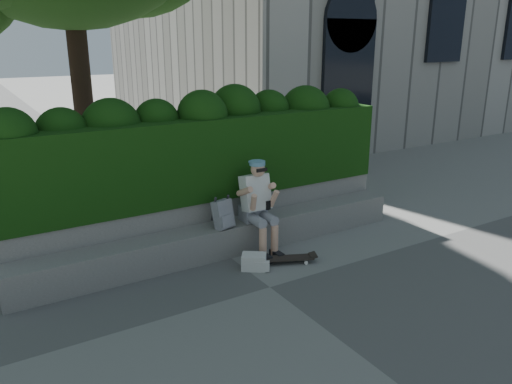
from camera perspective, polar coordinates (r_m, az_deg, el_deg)
ground at (r=6.51m, az=1.59°, el=-10.83°), size 80.00×80.00×0.00m
bench_ledge at (r=7.39m, az=-3.68°, el=-5.36°), size 6.00×0.45×0.45m
planter_wall at (r=7.73m, az=-5.34°, el=-3.17°), size 6.00×0.50×0.75m
hedge at (r=7.65m, az=-6.29°, el=4.21°), size 6.00×1.00×1.20m
person at (r=7.27m, az=0.19°, el=-1.27°), size 0.40×0.76×1.38m
skateboard at (r=7.13m, az=3.43°, el=-7.59°), size 0.80×0.50×0.08m
backpack_plaid at (r=7.13m, az=-3.78°, el=-2.54°), size 0.31×0.22×0.41m
backpack_ground at (r=6.93m, az=-0.25°, el=-7.97°), size 0.40×0.38×0.21m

